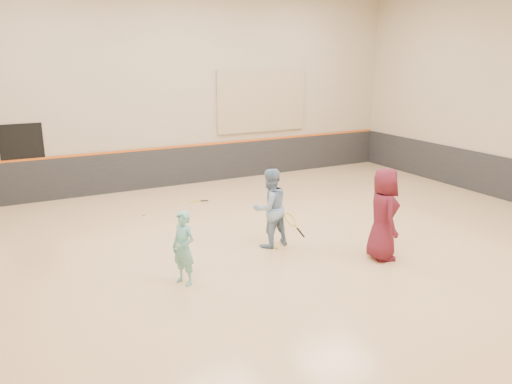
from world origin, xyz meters
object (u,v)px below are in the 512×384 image
instructor (270,208)px  young_man (383,214)px  girl (184,248)px  spare_racket (194,200)px

instructor → young_man: young_man is taller
girl → instructor: (2.24, 0.90, 0.17)m
instructor → spare_racket: size_ratio=2.57×
spare_racket → instructor: bearing=-86.3°
girl → young_man: young_man is taller
instructor → young_man: size_ratio=0.92×
young_man → spare_racket: 5.90m
girl → spare_racket: (1.99, 4.79, -0.64)m
young_man → instructor: bearing=66.1°
young_man → spare_racket: young_man is taller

